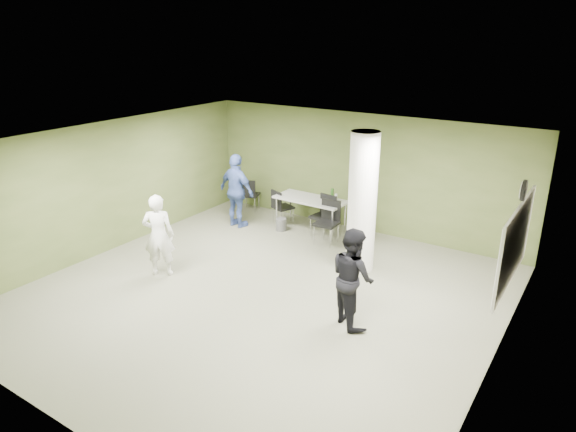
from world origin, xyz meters
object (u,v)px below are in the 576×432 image
Objects in this scene: folding_table at (311,201)px; man_black at (352,277)px; man_blue at (237,191)px; chair_back_left at (249,193)px; woman_white at (159,235)px.

man_black is (2.66, -3.18, 0.06)m from folding_table.
folding_table is at bearing -149.43° from man_blue.
folding_table is 2.15m from chair_back_left.
folding_table reaches higher than chair_back_left.
woman_white is at bearing -108.04° from folding_table.
man_black reaches higher than woman_white.
chair_back_left is 1.21m from man_blue.
folding_table is at bearing -142.86° from woman_white.
woman_white is at bearing 105.03° from man_blue.
woman_white is 0.91× the size of man_blue.
folding_table is 0.96× the size of man_blue.
folding_table is 1.05× the size of woman_white.
man_black is 4.99m from man_blue.
chair_back_left is at bearing -111.56° from woman_white.
woman_white is (0.83, -3.96, 0.31)m from chair_back_left.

